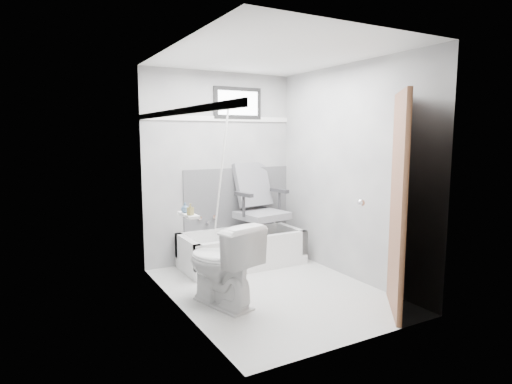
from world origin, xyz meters
TOP-DOWN VIEW (x-y plane):
  - floor at (0.00, 0.00)m, footprint 2.60×2.60m
  - ceiling at (0.00, 0.00)m, footprint 2.60×2.60m
  - wall_back at (0.00, 1.30)m, footprint 2.00×0.02m
  - wall_front at (0.00, -1.30)m, footprint 2.00×0.02m
  - wall_left at (-1.00, 0.00)m, footprint 0.02×2.60m
  - wall_right at (1.00, 0.00)m, footprint 0.02×2.60m
  - bathtub at (0.13, 0.93)m, footprint 1.50×0.70m
  - office_chair at (0.42, 0.95)m, footprint 0.76×0.76m
  - toilet at (-0.62, -0.09)m, footprint 0.66×0.91m
  - door at (0.98, -1.28)m, footprint 0.78×0.78m
  - window at (0.25, 1.29)m, footprint 0.66×0.04m
  - backerboard at (0.25, 1.29)m, footprint 1.50×0.02m
  - trim_back at (0.00, 1.29)m, footprint 2.00×0.02m
  - trim_left at (-0.99, 0.00)m, footprint 0.02×2.60m
  - pole at (-0.10, 1.06)m, footprint 0.02×0.55m
  - shelf at (-0.93, -0.06)m, footprint 0.10×0.32m
  - soap_bottle_a at (-0.94, -0.14)m, footprint 0.06×0.06m
  - soap_bottle_b at (-0.94, -0.00)m, footprint 0.10×0.10m
  - faucet at (-0.20, 1.27)m, footprint 0.26×0.10m

SIDE VIEW (x-z plane):
  - floor at x=0.00m, z-range 0.00..0.00m
  - bathtub at x=0.13m, z-range 0.00..0.42m
  - toilet at x=-0.62m, z-range 0.00..0.80m
  - faucet at x=-0.20m, z-range 0.47..0.63m
  - office_chair at x=0.42m, z-range 0.12..1.27m
  - backerboard at x=0.25m, z-range 0.41..1.19m
  - shelf at x=-0.93m, z-range 0.89..0.91m
  - soap_bottle_b at x=-0.94m, z-range 0.91..1.01m
  - soap_bottle_a at x=-0.94m, z-range 0.91..1.02m
  - door at x=0.98m, z-range 0.00..2.00m
  - pole at x=-0.10m, z-range 0.11..1.99m
  - wall_back at x=0.00m, z-range 0.00..2.40m
  - wall_front at x=0.00m, z-range 0.00..2.40m
  - wall_left at x=-1.00m, z-range 0.00..2.40m
  - wall_right at x=1.00m, z-range 0.00..2.40m
  - trim_back at x=0.00m, z-range 1.79..1.85m
  - trim_left at x=-0.99m, z-range 1.79..1.85m
  - window at x=0.25m, z-range 1.82..2.22m
  - ceiling at x=0.00m, z-range 2.40..2.40m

